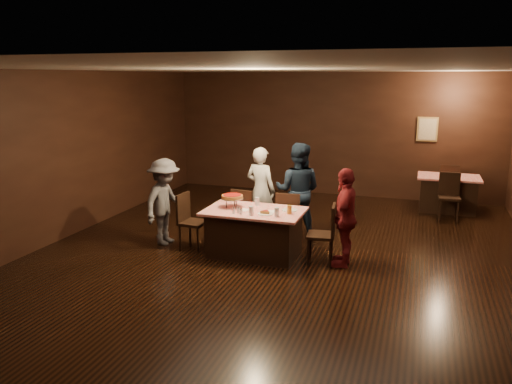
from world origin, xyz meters
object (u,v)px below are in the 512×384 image
(chair_far_left, at_px, (247,214))
(chair_back_near, at_px, (449,197))
(chair_far_right, at_px, (290,218))
(glass_amber, at_px, (289,210))
(chair_end_left, at_px, (193,221))
(main_table, at_px, (254,233))
(back_table, at_px, (448,193))
(chair_end_right, at_px, (321,234))
(diner_red_shirt, at_px, (345,217))
(glass_front_left, at_px, (251,211))
(glass_front_right, at_px, (277,212))
(diner_white_jacket, at_px, (261,190))
(pizza_stand, at_px, (232,197))
(plate_empty, at_px, (289,210))
(glass_back, at_px, (257,201))
(diner_navy_hoodie, at_px, (298,191))
(chair_back_far, at_px, (447,184))
(diner_grey_knit, at_px, (165,202))

(chair_far_left, height_order, chair_back_near, same)
(chair_far_right, relative_size, glass_amber, 6.79)
(chair_far_left, distance_m, chair_end_left, 1.03)
(main_table, relative_size, back_table, 1.23)
(chair_end_right, height_order, diner_red_shirt, diner_red_shirt)
(diner_red_shirt, bearing_deg, glass_amber, -85.20)
(glass_amber, bearing_deg, glass_front_left, -155.56)
(chair_far_left, bearing_deg, glass_front_right, 138.20)
(main_table, xyz_separation_m, diner_white_jacket, (-0.29, 1.24, 0.43))
(chair_end_left, bearing_deg, main_table, -85.76)
(chair_end_right, distance_m, glass_front_right, 0.79)
(pizza_stand, bearing_deg, glass_amber, -5.71)
(chair_far_left, xyz_separation_m, glass_front_left, (0.45, -1.05, 0.37))
(plate_empty, xyz_separation_m, glass_front_right, (-0.10, -0.40, 0.06))
(chair_far_left, distance_m, glass_back, 0.68)
(diner_red_shirt, bearing_deg, pizza_stand, -90.95)
(diner_navy_hoodie, bearing_deg, back_table, -135.26)
(chair_end_right, relative_size, glass_back, 6.79)
(diner_navy_hoodie, bearing_deg, chair_back_near, -143.30)
(chair_end_right, bearing_deg, main_table, -96.20)
(chair_far_right, distance_m, glass_front_left, 1.17)
(chair_far_right, xyz_separation_m, diner_white_jacket, (-0.69, 0.49, 0.34))
(chair_far_left, bearing_deg, glass_back, 135.71)
(main_table, distance_m, diner_red_shirt, 1.52)
(chair_back_near, height_order, diner_white_jacket, diner_white_jacket)
(chair_far_left, bearing_deg, back_table, -129.46)
(chair_far_right, bearing_deg, chair_back_far, -128.76)
(diner_red_shirt, bearing_deg, chair_end_right, -86.11)
(diner_navy_hoodie, height_order, pizza_stand, diner_navy_hoodie)
(diner_navy_hoodie, xyz_separation_m, glass_front_right, (0.01, -1.41, -0.03))
(chair_back_far, xyz_separation_m, diner_red_shirt, (-1.66, -4.58, 0.30))
(plate_empty, bearing_deg, pizza_stand, -173.99)
(chair_back_near, xyz_separation_m, glass_front_right, (-2.68, -3.55, 0.37))
(glass_front_right, bearing_deg, glass_back, 132.27)
(chair_far_left, relative_size, chair_end_right, 1.00)
(chair_back_far, bearing_deg, glass_front_right, 54.06)
(pizza_stand, height_order, glass_front_left, pizza_stand)
(chair_far_left, height_order, glass_back, chair_far_left)
(chair_end_right, height_order, glass_amber, chair_end_right)
(chair_end_right, xyz_separation_m, glass_front_left, (-1.05, -0.30, 0.37))
(glass_front_right, bearing_deg, chair_end_left, 170.84)
(chair_end_left, height_order, glass_amber, chair_end_left)
(plate_empty, bearing_deg, diner_navy_hoodie, 96.24)
(back_table, distance_m, pizza_stand, 5.33)
(glass_front_left, bearing_deg, main_table, 99.46)
(diner_navy_hoodie, height_order, glass_front_left, diner_navy_hoodie)
(diner_grey_knit, relative_size, pizza_stand, 3.99)
(back_table, relative_size, diner_red_shirt, 0.84)
(main_table, distance_m, chair_far_right, 0.85)
(diner_navy_hoodie, bearing_deg, chair_far_left, 24.22)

